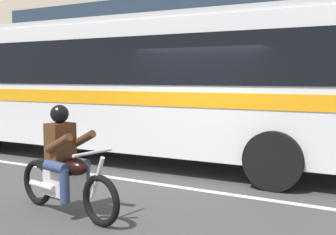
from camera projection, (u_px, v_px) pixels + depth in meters
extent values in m
plane|color=#3D3D3F|center=(195.00, 180.00, 7.82)|extent=(60.00, 60.00, 0.00)
cube|color=#B7B2A8|center=(268.00, 140.00, 12.25)|extent=(28.00, 3.80, 0.15)
cube|color=silver|center=(181.00, 187.00, 7.29)|extent=(26.60, 0.14, 0.01)
cube|color=#233347|center=(286.00, 3.00, 13.45)|extent=(25.76, 0.10, 1.40)
cube|color=silver|center=(138.00, 87.00, 9.68)|extent=(12.91, 2.90, 2.70)
cube|color=black|center=(138.00, 63.00, 9.63)|extent=(11.88, 2.91, 0.96)
cube|color=orange|center=(138.00, 95.00, 9.70)|extent=(12.65, 2.92, 0.28)
cube|color=#BABCC3|center=(138.00, 26.00, 9.54)|extent=(12.65, 2.77, 0.16)
cylinder|color=black|center=(273.00, 161.00, 7.08)|extent=(1.04, 0.30, 1.04)
torus|color=black|center=(101.00, 201.00, 5.37)|extent=(0.69, 0.22, 0.69)
torus|color=black|center=(38.00, 183.00, 6.28)|extent=(0.69, 0.22, 0.69)
cube|color=silver|center=(64.00, 183.00, 5.85)|extent=(0.68, 0.39, 0.36)
ellipsoid|color=black|center=(75.00, 166.00, 5.66)|extent=(0.52, 0.36, 0.24)
cube|color=black|center=(55.00, 165.00, 5.95)|extent=(0.60, 0.36, 0.12)
cylinder|color=silver|center=(97.00, 177.00, 5.37)|extent=(0.28, 0.11, 0.58)
cylinder|color=silver|center=(93.00, 153.00, 5.39)|extent=(0.16, 0.64, 0.04)
cylinder|color=silver|center=(42.00, 186.00, 5.92)|extent=(0.56, 0.19, 0.09)
cube|color=#4C2D19|center=(60.00, 143.00, 5.83)|extent=(0.34, 0.41, 0.56)
sphere|color=black|center=(60.00, 114.00, 5.79)|extent=(0.26, 0.26, 0.26)
cylinder|color=navy|center=(77.00, 163.00, 5.91)|extent=(0.44, 0.23, 0.15)
cylinder|color=navy|center=(86.00, 181.00, 5.82)|extent=(0.13, 0.13, 0.46)
cylinder|color=navy|center=(56.00, 167.00, 5.64)|extent=(0.44, 0.23, 0.15)
cylinder|color=navy|center=(64.00, 186.00, 5.55)|extent=(0.13, 0.13, 0.46)
cylinder|color=#4C2D19|center=(82.00, 140.00, 5.83)|extent=(0.53, 0.20, 0.32)
cylinder|color=#4C2D19|center=(59.00, 143.00, 5.53)|extent=(0.53, 0.20, 0.32)
cylinder|color=gold|center=(334.00, 137.00, 10.44)|extent=(0.22, 0.22, 0.58)
sphere|color=gold|center=(335.00, 123.00, 10.40)|extent=(0.20, 0.20, 0.20)
cylinder|color=gold|center=(334.00, 136.00, 10.31)|extent=(0.09, 0.10, 0.09)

